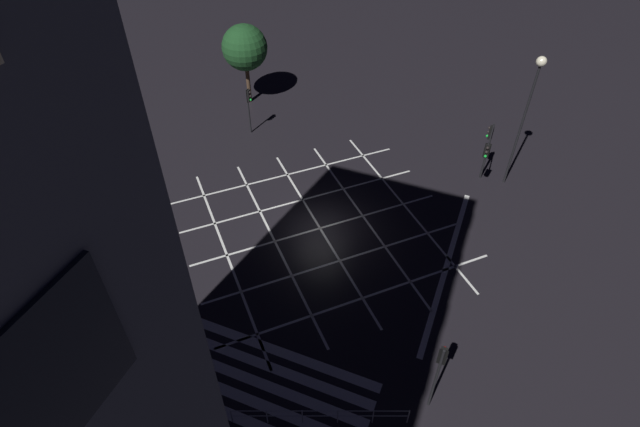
{
  "coord_description": "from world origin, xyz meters",
  "views": [
    {
      "loc": [
        8.23,
        -20.16,
        20.78
      ],
      "look_at": [
        0.0,
        0.0,
        1.2
      ],
      "focal_mm": 28.0,
      "sensor_mm": 36.0,
      "label": 1
    }
  ],
  "objects_px": {
    "traffic_light_ne_cross": "(487,149)",
    "street_lamp_west": "(532,93)",
    "traffic_light_nw_main": "(249,102)",
    "traffic_light_sw_cross": "(92,255)",
    "traffic_light_ne_main": "(488,141)",
    "street_tree_far": "(245,48)",
    "street_lamp_east": "(5,127)",
    "traffic_light_se_cross": "(440,366)",
    "traffic_light_sw_main": "(98,258)"
  },
  "relations": [
    {
      "from": "traffic_light_nw_main",
      "to": "street_lamp_west",
      "type": "relative_size",
      "value": 0.41
    },
    {
      "from": "traffic_light_ne_main",
      "to": "street_lamp_west",
      "type": "height_order",
      "value": "street_lamp_west"
    },
    {
      "from": "street_lamp_west",
      "to": "street_lamp_east",
      "type": "bearing_deg",
      "value": -149.26
    },
    {
      "from": "street_lamp_west",
      "to": "traffic_light_sw_cross",
      "type": "bearing_deg",
      "value": -136.98
    },
    {
      "from": "street_lamp_east",
      "to": "street_tree_far",
      "type": "height_order",
      "value": "street_lamp_east"
    },
    {
      "from": "traffic_light_sw_cross",
      "to": "traffic_light_ne_main",
      "type": "bearing_deg",
      "value": -44.54
    },
    {
      "from": "traffic_light_ne_main",
      "to": "traffic_light_sw_cross",
      "type": "relative_size",
      "value": 1.15
    },
    {
      "from": "traffic_light_nw_main",
      "to": "street_tree_far",
      "type": "xyz_separation_m",
      "value": [
        -2.41,
        4.18,
        2.02
      ]
    },
    {
      "from": "traffic_light_ne_main",
      "to": "traffic_light_se_cross",
      "type": "bearing_deg",
      "value": 91.71
    },
    {
      "from": "traffic_light_sw_main",
      "to": "traffic_light_nw_main",
      "type": "height_order",
      "value": "traffic_light_sw_main"
    },
    {
      "from": "traffic_light_ne_main",
      "to": "traffic_light_sw_cross",
      "type": "xyz_separation_m",
      "value": [
        -17.0,
        -17.27,
        -0.38
      ]
    },
    {
      "from": "street_tree_far",
      "to": "traffic_light_sw_cross",
      "type": "bearing_deg",
      "value": -83.66
    },
    {
      "from": "traffic_light_sw_main",
      "to": "street_lamp_east",
      "type": "distance_m",
      "value": 8.48
    },
    {
      "from": "traffic_light_sw_main",
      "to": "street_lamp_west",
      "type": "bearing_deg",
      "value": 44.13
    },
    {
      "from": "street_lamp_west",
      "to": "street_tree_far",
      "type": "distance_m",
      "value": 21.25
    },
    {
      "from": "traffic_light_se_cross",
      "to": "street_lamp_west",
      "type": "height_order",
      "value": "street_lamp_west"
    },
    {
      "from": "traffic_light_ne_cross",
      "to": "street_tree_far",
      "type": "relative_size",
      "value": 0.65
    },
    {
      "from": "street_lamp_west",
      "to": "street_tree_far",
      "type": "bearing_deg",
      "value": 171.3
    },
    {
      "from": "traffic_light_nw_main",
      "to": "street_tree_far",
      "type": "relative_size",
      "value": 0.56
    },
    {
      "from": "traffic_light_nw_main",
      "to": "traffic_light_ne_cross",
      "type": "height_order",
      "value": "traffic_light_ne_cross"
    },
    {
      "from": "traffic_light_se_cross",
      "to": "traffic_light_ne_cross",
      "type": "xyz_separation_m",
      "value": [
        -0.45,
        15.97,
        0.08
      ]
    },
    {
      "from": "street_tree_far",
      "to": "traffic_light_nw_main",
      "type": "bearing_deg",
      "value": -60.01
    },
    {
      "from": "traffic_light_ne_cross",
      "to": "street_lamp_west",
      "type": "bearing_deg",
      "value": 129.74
    },
    {
      "from": "traffic_light_ne_main",
      "to": "traffic_light_nw_main",
      "type": "bearing_deg",
      "value": 2.96
    },
    {
      "from": "traffic_light_sw_cross",
      "to": "street_lamp_east",
      "type": "bearing_deg",
      "value": 66.95
    },
    {
      "from": "traffic_light_sw_main",
      "to": "street_lamp_east",
      "type": "relative_size",
      "value": 0.35
    },
    {
      "from": "traffic_light_nw_main",
      "to": "street_lamp_east",
      "type": "relative_size",
      "value": 0.35
    },
    {
      "from": "traffic_light_nw_main",
      "to": "traffic_light_ne_main",
      "type": "xyz_separation_m",
      "value": [
        16.87,
        0.87,
        0.33
      ]
    },
    {
      "from": "traffic_light_ne_cross",
      "to": "traffic_light_nw_main",
      "type": "bearing_deg",
      "value": -91.09
    },
    {
      "from": "traffic_light_sw_main",
      "to": "traffic_light_ne_cross",
      "type": "relative_size",
      "value": 0.88
    },
    {
      "from": "traffic_light_sw_main",
      "to": "street_lamp_west",
      "type": "height_order",
      "value": "street_lamp_west"
    },
    {
      "from": "traffic_light_ne_cross",
      "to": "street_lamp_west",
      "type": "distance_m",
      "value": 4.09
    },
    {
      "from": "traffic_light_se_cross",
      "to": "traffic_light_ne_main",
      "type": "bearing_deg",
      "value": 1.71
    },
    {
      "from": "traffic_light_ne_cross",
      "to": "traffic_light_ne_main",
      "type": "height_order",
      "value": "traffic_light_ne_cross"
    },
    {
      "from": "street_lamp_east",
      "to": "street_tree_far",
      "type": "relative_size",
      "value": 1.62
    },
    {
      "from": "traffic_light_ne_cross",
      "to": "street_tree_far",
      "type": "xyz_separation_m",
      "value": [
        -19.35,
        4.5,
        1.53
      ]
    },
    {
      "from": "traffic_light_sw_cross",
      "to": "street_lamp_east",
      "type": "xyz_separation_m",
      "value": [
        -6.18,
        2.63,
        4.44
      ]
    },
    {
      "from": "street_lamp_west",
      "to": "traffic_light_nw_main",
      "type": "bearing_deg",
      "value": -176.97
    },
    {
      "from": "traffic_light_ne_cross",
      "to": "traffic_light_sw_cross",
      "type": "xyz_separation_m",
      "value": [
        -17.06,
        -16.08,
        -0.54
      ]
    },
    {
      "from": "street_lamp_east",
      "to": "traffic_light_ne_main",
      "type": "bearing_deg",
      "value": 32.28
    },
    {
      "from": "traffic_light_se_cross",
      "to": "street_lamp_east",
      "type": "bearing_deg",
      "value": 83.92
    },
    {
      "from": "traffic_light_sw_cross",
      "to": "street_lamp_east",
      "type": "relative_size",
      "value": 0.34
    },
    {
      "from": "traffic_light_sw_cross",
      "to": "street_lamp_west",
      "type": "relative_size",
      "value": 0.4
    },
    {
      "from": "traffic_light_ne_cross",
      "to": "street_tree_far",
      "type": "bearing_deg",
      "value": -103.1
    },
    {
      "from": "traffic_light_se_cross",
      "to": "traffic_light_ne_main",
      "type": "relative_size",
      "value": 1.03
    },
    {
      "from": "traffic_light_ne_cross",
      "to": "traffic_light_sw_cross",
      "type": "distance_m",
      "value": 23.45
    },
    {
      "from": "traffic_light_sw_main",
      "to": "traffic_light_sw_cross",
      "type": "bearing_deg",
      "value": 165.08
    },
    {
      "from": "traffic_light_sw_main",
      "to": "traffic_light_ne_main",
      "type": "bearing_deg",
      "value": 46.65
    },
    {
      "from": "traffic_light_ne_cross",
      "to": "street_lamp_west",
      "type": "height_order",
      "value": "street_lamp_west"
    },
    {
      "from": "street_tree_far",
      "to": "street_lamp_west",
      "type": "bearing_deg",
      "value": -8.7
    }
  ]
}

